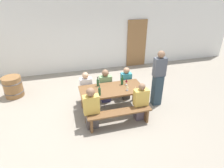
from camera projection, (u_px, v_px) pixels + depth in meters
ground_plane at (112, 110)px, 5.82m from camera, size 24.00×24.00×0.00m
back_wall at (90, 33)px, 8.04m from camera, size 14.00×0.20×3.20m
wooden_door at (137, 44)px, 8.68m from camera, size 0.90×0.06×2.10m
tasting_table at (112, 91)px, 5.51m from camera, size 1.84×0.87×0.75m
bench_near at (120, 115)px, 5.03m from camera, size 1.74×0.30×0.45m
bench_far at (106, 89)px, 6.28m from camera, size 1.74×0.30×0.45m
wine_bottle_0 at (99, 91)px, 5.09m from camera, size 0.07×0.07×0.32m
wine_bottle_1 at (98, 83)px, 5.58m from camera, size 0.07×0.07×0.30m
wine_bottle_2 at (122, 81)px, 5.67m from camera, size 0.08×0.08×0.31m
wine_glass_0 at (127, 87)px, 5.33m from camera, size 0.08×0.08×0.17m
wine_glass_1 at (135, 88)px, 5.24m from camera, size 0.07×0.07×0.17m
wine_glass_2 at (126, 81)px, 5.63m from camera, size 0.07×0.07×0.19m
seated_guest_near_0 at (92, 109)px, 4.89m from camera, size 0.41×0.24×1.18m
seated_guest_near_1 at (141, 103)px, 5.24m from camera, size 0.40×0.24×1.11m
seated_guest_far_0 at (86, 89)px, 5.92m from camera, size 0.36×0.24×1.09m
seated_guest_far_1 at (106, 87)px, 6.06m from camera, size 0.39×0.24×1.11m
seated_guest_far_2 at (126, 84)px, 6.23m from camera, size 0.33×0.24×1.10m
standing_host at (158, 79)px, 5.76m from camera, size 0.36×0.24×1.76m
wine_barrel at (13, 87)px, 6.43m from camera, size 0.64×0.64×0.71m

